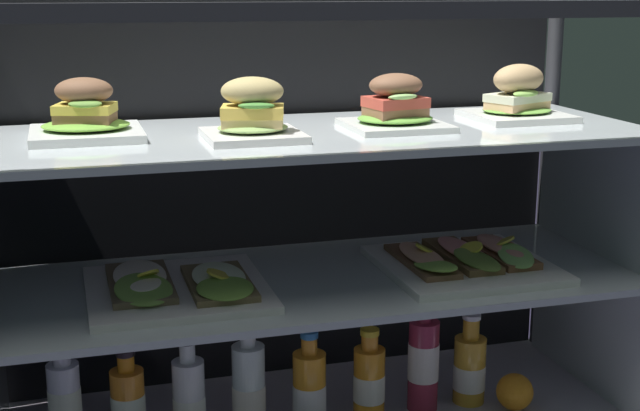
{
  "coord_description": "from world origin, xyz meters",
  "views": [
    {
      "loc": [
        -0.48,
        -1.66,
        0.92
      ],
      "look_at": [
        0.0,
        0.0,
        0.5
      ],
      "focal_mm": 50.2,
      "sensor_mm": 36.0,
      "label": 1
    }
  ],
  "objects_px": {
    "plated_roll_sandwich_mid_right": "(253,116)",
    "juice_bottle_front_left_end": "(369,381)",
    "plated_roll_sandwich_near_left_corner": "(86,118)",
    "plated_roll_sandwich_center": "(395,108)",
    "juice_bottle_near_post": "(128,404)",
    "open_sandwich_tray_left_of_center": "(177,285)",
    "juice_bottle_back_center": "(309,387)",
    "juice_bottle_front_fourth": "(249,387)",
    "orange_fruit_beside_bottles": "(515,392)",
    "plated_roll_sandwich_far_left": "(518,99)",
    "juice_bottle_back_left": "(469,369)",
    "juice_bottle_back_right": "(189,400)",
    "juice_bottle_front_right_end": "(65,406)",
    "open_sandwich_tray_far_left": "(465,260)",
    "juice_bottle_front_middle": "(423,362)"
  },
  "relations": [
    {
      "from": "plated_roll_sandwich_mid_right",
      "to": "plated_roll_sandwich_center",
      "type": "distance_m",
      "value": 0.3
    },
    {
      "from": "juice_bottle_back_right",
      "to": "plated_roll_sandwich_far_left",
      "type": "bearing_deg",
      "value": 2.81
    },
    {
      "from": "orange_fruit_beside_bottles",
      "to": "juice_bottle_back_center",
      "type": "bearing_deg",
      "value": 170.48
    },
    {
      "from": "plated_roll_sandwich_mid_right",
      "to": "juice_bottle_front_fourth",
      "type": "distance_m",
      "value": 0.57
    },
    {
      "from": "plated_roll_sandwich_mid_right",
      "to": "juice_bottle_front_left_end",
      "type": "relative_size",
      "value": 0.91
    },
    {
      "from": "plated_roll_sandwich_mid_right",
      "to": "juice_bottle_front_middle",
      "type": "distance_m",
      "value": 0.67
    },
    {
      "from": "plated_roll_sandwich_center",
      "to": "juice_bottle_front_fourth",
      "type": "bearing_deg",
      "value": 175.98
    },
    {
      "from": "plated_roll_sandwich_near_left_corner",
      "to": "plated_roll_sandwich_mid_right",
      "type": "bearing_deg",
      "value": -18.92
    },
    {
      "from": "plated_roll_sandwich_center",
      "to": "juice_bottle_back_right",
      "type": "bearing_deg",
      "value": 178.56
    },
    {
      "from": "juice_bottle_front_middle",
      "to": "orange_fruit_beside_bottles",
      "type": "relative_size",
      "value": 3.17
    },
    {
      "from": "juice_bottle_front_left_end",
      "to": "juice_bottle_back_center",
      "type": "bearing_deg",
      "value": 176.45
    },
    {
      "from": "open_sandwich_tray_left_of_center",
      "to": "juice_bottle_front_left_end",
      "type": "relative_size",
      "value": 1.76
    },
    {
      "from": "open_sandwich_tray_far_left",
      "to": "plated_roll_sandwich_center",
      "type": "bearing_deg",
      "value": 172.41
    },
    {
      "from": "juice_bottle_front_fourth",
      "to": "juice_bottle_front_left_end",
      "type": "distance_m",
      "value": 0.26
    },
    {
      "from": "plated_roll_sandwich_far_left",
      "to": "juice_bottle_front_fourth",
      "type": "xyz_separation_m",
      "value": [
        -0.59,
        -0.02,
        -0.57
      ]
    },
    {
      "from": "juice_bottle_front_right_end",
      "to": "juice_bottle_back_center",
      "type": "relative_size",
      "value": 1.21
    },
    {
      "from": "juice_bottle_back_left",
      "to": "open_sandwich_tray_far_left",
      "type": "bearing_deg",
      "value": -144.49
    },
    {
      "from": "plated_roll_sandwich_near_left_corner",
      "to": "orange_fruit_beside_bottles",
      "type": "distance_m",
      "value": 1.06
    },
    {
      "from": "open_sandwich_tray_left_of_center",
      "to": "juice_bottle_near_post",
      "type": "distance_m",
      "value": 0.27
    },
    {
      "from": "open_sandwich_tray_far_left",
      "to": "juice_bottle_front_left_end",
      "type": "relative_size",
      "value": 1.76
    },
    {
      "from": "juice_bottle_back_center",
      "to": "juice_bottle_front_left_end",
      "type": "relative_size",
      "value": 1.04
    },
    {
      "from": "open_sandwich_tray_left_of_center",
      "to": "open_sandwich_tray_far_left",
      "type": "distance_m",
      "value": 0.6
    },
    {
      "from": "plated_roll_sandwich_far_left",
      "to": "juice_bottle_front_fourth",
      "type": "height_order",
      "value": "plated_roll_sandwich_far_left"
    },
    {
      "from": "plated_roll_sandwich_center",
      "to": "juice_bottle_front_fourth",
      "type": "xyz_separation_m",
      "value": [
        -0.3,
        0.02,
        -0.57
      ]
    },
    {
      "from": "juice_bottle_back_right",
      "to": "juice_bottle_back_center",
      "type": "xyz_separation_m",
      "value": [
        0.25,
        0.0,
        -0.01
      ]
    },
    {
      "from": "open_sandwich_tray_left_of_center",
      "to": "juice_bottle_front_fourth",
      "type": "relative_size",
      "value": 1.46
    },
    {
      "from": "juice_bottle_front_left_end",
      "to": "juice_bottle_front_fourth",
      "type": "bearing_deg",
      "value": 176.79
    },
    {
      "from": "juice_bottle_back_left",
      "to": "juice_bottle_back_center",
      "type": "bearing_deg",
      "value": 178.2
    },
    {
      "from": "juice_bottle_front_left_end",
      "to": "orange_fruit_beside_bottles",
      "type": "relative_size",
      "value": 2.42
    },
    {
      "from": "plated_roll_sandwich_near_left_corner",
      "to": "juice_bottle_front_right_end",
      "type": "xyz_separation_m",
      "value": [
        -0.07,
        -0.05,
        -0.55
      ]
    },
    {
      "from": "plated_roll_sandwich_center",
      "to": "juice_bottle_near_post",
      "type": "bearing_deg",
      "value": 177.42
    },
    {
      "from": "plated_roll_sandwich_far_left",
      "to": "juice_bottle_front_right_end",
      "type": "xyz_separation_m",
      "value": [
        -0.96,
        -0.04,
        -0.56
      ]
    },
    {
      "from": "juice_bottle_back_center",
      "to": "juice_bottle_front_left_end",
      "type": "bearing_deg",
      "value": -3.55
    },
    {
      "from": "plated_roll_sandwich_mid_right",
      "to": "juice_bottle_near_post",
      "type": "bearing_deg",
      "value": 164.43
    },
    {
      "from": "open_sandwich_tray_left_of_center",
      "to": "juice_bottle_back_center",
      "type": "xyz_separation_m",
      "value": [
        0.27,
        0.03,
        -0.26
      ]
    },
    {
      "from": "juice_bottle_front_right_end",
      "to": "juice_bottle_front_fourth",
      "type": "distance_m",
      "value": 0.36
    },
    {
      "from": "juice_bottle_near_post",
      "to": "plated_roll_sandwich_near_left_corner",
      "type": "bearing_deg",
      "value": 145.58
    },
    {
      "from": "open_sandwich_tray_left_of_center",
      "to": "juice_bottle_front_left_end",
      "type": "distance_m",
      "value": 0.48
    },
    {
      "from": "plated_roll_sandwich_mid_right",
      "to": "juice_bottle_front_right_end",
      "type": "bearing_deg",
      "value": 171.95
    },
    {
      "from": "plated_roll_sandwich_center",
      "to": "juice_bottle_front_middle",
      "type": "height_order",
      "value": "plated_roll_sandwich_center"
    },
    {
      "from": "plated_roll_sandwich_near_left_corner",
      "to": "plated_roll_sandwich_far_left",
      "type": "height_order",
      "value": "plated_roll_sandwich_far_left"
    },
    {
      "from": "juice_bottle_back_right",
      "to": "juice_bottle_back_left",
      "type": "distance_m",
      "value": 0.61
    },
    {
      "from": "open_sandwich_tray_far_left",
      "to": "plated_roll_sandwich_far_left",
      "type": "bearing_deg",
      "value": 25.47
    },
    {
      "from": "open_sandwich_tray_far_left",
      "to": "juice_bottle_front_fourth",
      "type": "height_order",
      "value": "open_sandwich_tray_far_left"
    },
    {
      "from": "plated_roll_sandwich_far_left",
      "to": "juice_bottle_near_post",
      "type": "xyz_separation_m",
      "value": [
        -0.84,
        -0.02,
        -0.58
      ]
    },
    {
      "from": "juice_bottle_front_fourth",
      "to": "juice_bottle_front_left_end",
      "type": "relative_size",
      "value": 1.21
    },
    {
      "from": "plated_roll_sandwich_near_left_corner",
      "to": "juice_bottle_front_fourth",
      "type": "bearing_deg",
      "value": -6.91
    },
    {
      "from": "plated_roll_sandwich_near_left_corner",
      "to": "open_sandwich_tray_far_left",
      "type": "distance_m",
      "value": 0.81
    },
    {
      "from": "plated_roll_sandwich_mid_right",
      "to": "plated_roll_sandwich_near_left_corner",
      "type": "bearing_deg",
      "value": 161.08
    },
    {
      "from": "plated_roll_sandwich_mid_right",
      "to": "juice_bottle_near_post",
      "type": "distance_m",
      "value": 0.63
    }
  ]
}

